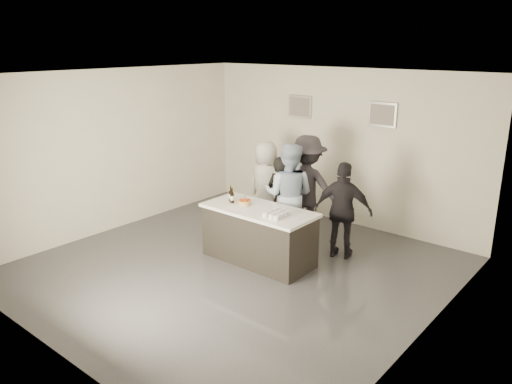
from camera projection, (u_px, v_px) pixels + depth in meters
floor at (236, 268)px, 7.93m from camera, size 6.00×6.00×0.00m
ceiling at (233, 75)px, 7.06m from camera, size 6.00×6.00×0.00m
wall_back at (338, 146)px, 9.71m from camera, size 6.00×0.04×3.00m
wall_front at (46, 234)px, 5.29m from camera, size 6.00×0.04×3.00m
wall_left at (116, 150)px, 9.33m from camera, size 0.04×6.00×3.00m
wall_right at (431, 221)px, 5.66m from camera, size 0.04×6.00×3.00m
picture_left at (300, 107)px, 10.03m from camera, size 0.54×0.04×0.44m
picture_right at (383, 115)px, 8.93m from camera, size 0.54×0.04×0.44m
bar_counter at (259, 235)px, 8.08m from camera, size 1.86×0.86×0.90m
cake at (245, 203)px, 8.12m from camera, size 0.21×0.21×0.07m
beer_bottle_a at (231, 193)px, 8.30m from camera, size 0.07×0.07×0.26m
beer_bottle_b at (232, 195)px, 8.21m from camera, size 0.07×0.07×0.26m
tumbler_cluster at (277, 214)px, 7.60m from camera, size 0.30×0.40×0.08m
candles at (229, 209)px, 7.93m from camera, size 0.24×0.08×0.01m
person_main_black at (281, 201)px, 8.69m from camera, size 0.59×0.39×1.60m
person_main_blue at (289, 195)px, 8.60m from camera, size 1.07×0.95×1.83m
person_guest_left at (266, 184)px, 9.63m from camera, size 0.81×0.53×1.65m
person_guest_right at (343, 211)px, 8.13m from camera, size 1.02×0.66×1.62m
person_guest_back at (307, 188)px, 8.94m from camera, size 1.38×1.04×1.89m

